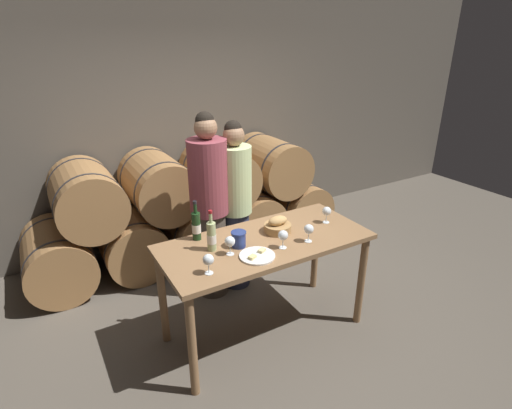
# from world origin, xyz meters

# --- Properties ---
(ground_plane) EXTENTS (10.00, 10.00, 0.00)m
(ground_plane) POSITION_xyz_m (0.00, 0.00, 0.00)
(ground_plane) COLOR #564F44
(stone_wall_back) EXTENTS (10.00, 0.12, 3.20)m
(stone_wall_back) POSITION_xyz_m (0.00, 2.19, 1.60)
(stone_wall_back) COLOR #60594F
(stone_wall_back) RESTS_ON ground_plane
(barrel_stack) EXTENTS (3.55, 0.90, 1.25)m
(barrel_stack) POSITION_xyz_m (-0.00, 1.62, 0.59)
(barrel_stack) COLOR #9E7042
(barrel_stack) RESTS_ON ground_plane
(tasting_table) EXTENTS (1.68, 0.76, 0.89)m
(tasting_table) POSITION_xyz_m (0.00, 0.00, 0.78)
(tasting_table) COLOR olive
(tasting_table) RESTS_ON ground_plane
(person_left) EXTENTS (0.36, 0.36, 1.80)m
(person_left) POSITION_xyz_m (-0.14, 0.76, 0.92)
(person_left) COLOR #4C4238
(person_left) RESTS_ON ground_plane
(person_right) EXTENTS (0.32, 0.32, 1.70)m
(person_right) POSITION_xyz_m (0.13, 0.76, 0.87)
(person_right) COLOR #2D334C
(person_right) RESTS_ON ground_plane
(wine_bottle_red) EXTENTS (0.07, 0.07, 0.33)m
(wine_bottle_red) POSITION_xyz_m (-0.46, 0.29, 1.01)
(wine_bottle_red) COLOR #193819
(wine_bottle_red) RESTS_ON tasting_table
(wine_bottle_white) EXTENTS (0.07, 0.07, 0.33)m
(wine_bottle_white) POSITION_xyz_m (-0.43, 0.07, 1.01)
(wine_bottle_white) COLOR #ADBC7F
(wine_bottle_white) RESTS_ON tasting_table
(blue_crock) EXTENTS (0.12, 0.12, 0.12)m
(blue_crock) POSITION_xyz_m (-0.23, 0.01, 0.96)
(blue_crock) COLOR navy
(blue_crock) RESTS_ON tasting_table
(bread_basket) EXTENTS (0.22, 0.22, 0.14)m
(bread_basket) POSITION_xyz_m (0.16, 0.07, 0.94)
(bread_basket) COLOR #A87F4C
(bread_basket) RESTS_ON tasting_table
(cheese_plate) EXTENTS (0.27, 0.27, 0.04)m
(cheese_plate) POSITION_xyz_m (-0.19, -0.19, 0.90)
(cheese_plate) COLOR white
(cheese_plate) RESTS_ON tasting_table
(wine_glass_far_left) EXTENTS (0.08, 0.08, 0.15)m
(wine_glass_far_left) POSITION_xyz_m (-0.59, -0.22, 0.99)
(wine_glass_far_left) COLOR white
(wine_glass_far_left) RESTS_ON tasting_table
(wine_glass_left) EXTENTS (0.08, 0.08, 0.15)m
(wine_glass_left) POSITION_xyz_m (-0.34, -0.06, 0.99)
(wine_glass_left) COLOR white
(wine_glass_left) RESTS_ON tasting_table
(wine_glass_center) EXTENTS (0.08, 0.08, 0.15)m
(wine_glass_center) POSITION_xyz_m (0.05, -0.17, 0.99)
(wine_glass_center) COLOR white
(wine_glass_center) RESTS_ON tasting_table
(wine_glass_right) EXTENTS (0.08, 0.08, 0.15)m
(wine_glass_right) POSITION_xyz_m (0.28, -0.19, 0.99)
(wine_glass_right) COLOR white
(wine_glass_right) RESTS_ON tasting_table
(wine_glass_far_right) EXTENTS (0.08, 0.08, 0.15)m
(wine_glass_far_right) POSITION_xyz_m (0.62, 0.01, 0.99)
(wine_glass_far_right) COLOR white
(wine_glass_far_right) RESTS_ON tasting_table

